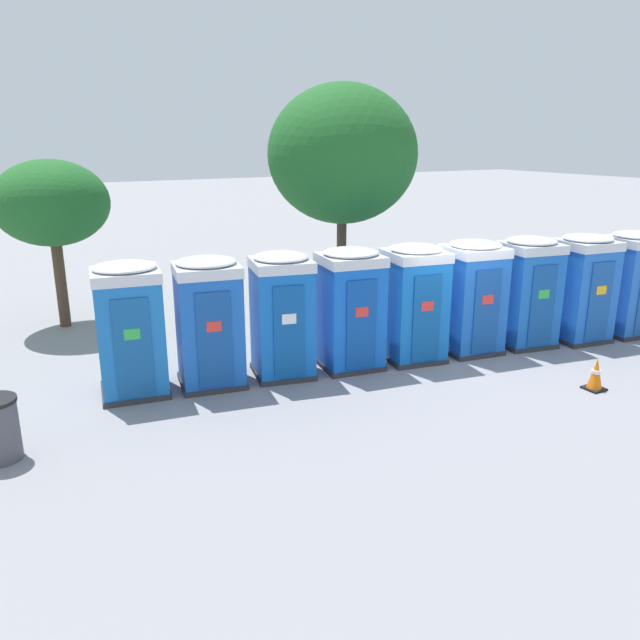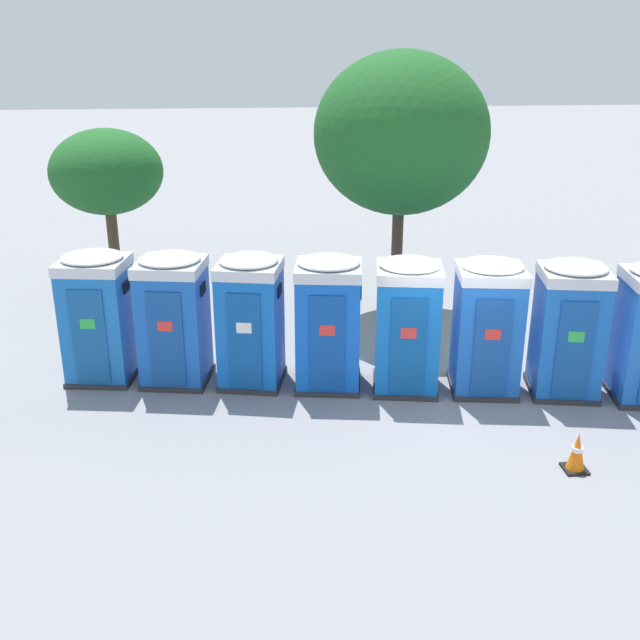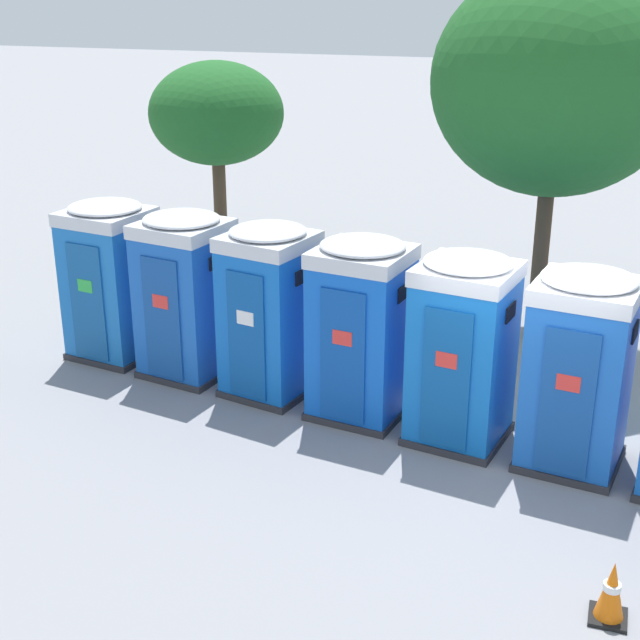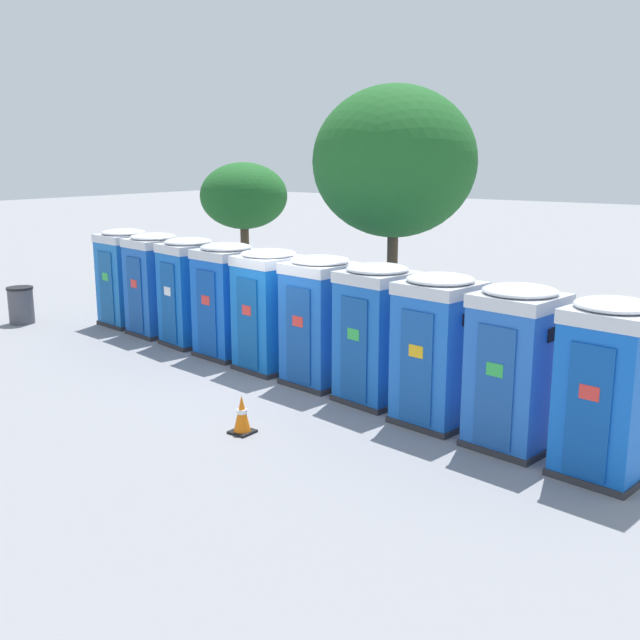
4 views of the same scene
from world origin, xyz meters
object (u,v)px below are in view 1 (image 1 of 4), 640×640
at_px(traffic_cone, 596,374).
at_px(portapotty_5, 472,296).
at_px(street_tree_1, 51,204).
at_px(portapotty_6, 527,291).
at_px(portapotty_4, 414,302).
at_px(street_tree_0, 342,155).
at_px(portapotty_2, 282,314).
at_px(portapotty_7, 582,287).
at_px(portapotty_0, 130,329).
at_px(portapotty_3, 350,308).
at_px(portapotty_1, 209,321).
at_px(portapotty_8, 631,283).

bearing_deg(traffic_cone, portapotty_5, 101.48).
bearing_deg(street_tree_1, traffic_cone, -48.21).
bearing_deg(street_tree_1, portapotty_6, -36.00).
height_order(portapotty_4, traffic_cone, portapotty_4).
distance_m(portapotty_6, street_tree_0, 5.83).
distance_m(portapotty_2, portapotty_6, 5.87).
distance_m(portapotty_4, portapotty_5, 1.47).
height_order(portapotty_7, street_tree_1, street_tree_1).
relative_size(portapotty_0, portapotty_4, 1.00).
height_order(street_tree_0, traffic_cone, street_tree_0).
relative_size(portapotty_3, street_tree_1, 0.61).
height_order(street_tree_1, traffic_cone, street_tree_1).
bearing_deg(portapotty_1, portapotty_2, -8.54).
relative_size(portapotty_7, portapotty_8, 1.00).
distance_m(portapotty_0, portapotty_8, 11.74).
relative_size(portapotty_5, street_tree_1, 0.61).
bearing_deg(portapotty_1, portapotty_6, -9.19).
height_order(portapotty_2, portapotty_6, same).
distance_m(portapotty_3, portapotty_6, 4.40).
xyz_separation_m(portapotty_2, traffic_cone, (4.94, -3.63, -0.97)).
height_order(portapotty_3, street_tree_1, street_tree_1).
distance_m(portapotty_3, portapotty_7, 5.87).
distance_m(portapotty_3, street_tree_0, 5.16).
distance_m(portapotty_5, traffic_cone, 3.13).
height_order(portapotty_0, portapotty_7, same).
distance_m(portapotty_5, portapotty_8, 4.40).
height_order(portapotty_0, traffic_cone, portapotty_0).
height_order(portapotty_6, portapotty_7, same).
bearing_deg(traffic_cone, portapotty_8, 29.17).
height_order(portapotty_5, portapotty_8, same).
relative_size(portapotty_0, traffic_cone, 3.97).
relative_size(portapotty_0, portapotty_8, 1.00).
bearing_deg(portapotty_3, portapotty_1, 170.87).
relative_size(portapotty_3, portapotty_8, 1.00).
relative_size(portapotty_3, street_tree_0, 0.42).
distance_m(portapotty_2, portapotty_8, 8.81).
bearing_deg(portapotty_2, portapotty_8, -10.14).
xyz_separation_m(portapotty_0, traffic_cone, (7.83, -4.11, -0.97)).
xyz_separation_m(portapotty_1, portapotty_7, (8.67, -1.53, 0.00)).
distance_m(portapotty_1, portapotty_5, 5.87).
height_order(portapotty_2, portapotty_5, same).
bearing_deg(portapotty_7, portapotty_4, 169.65).
bearing_deg(street_tree_0, portapotty_2, -134.65).
xyz_separation_m(portapotty_2, street_tree_0, (3.44, 3.48, 2.97)).
bearing_deg(portapotty_3, portapotty_2, 170.28).
relative_size(portapotty_5, portapotty_8, 1.00).
bearing_deg(portapotty_1, portapotty_5, -9.12).
xyz_separation_m(portapotty_6, street_tree_0, (-2.35, 4.43, 2.97)).
bearing_deg(street_tree_1, portapotty_4, -44.71).
bearing_deg(portapotty_4, portapotty_5, -7.58).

